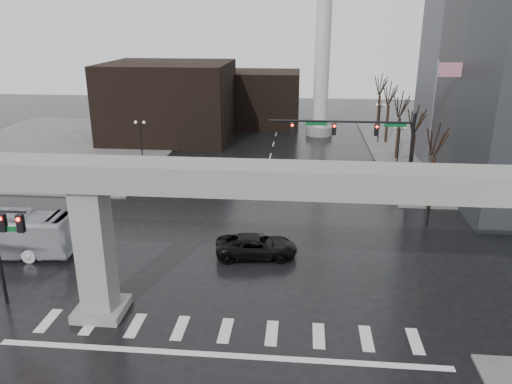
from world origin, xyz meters
TOP-DOWN VIEW (x-y plane):
  - ground at (0.00, 0.00)m, footprint 160.00×160.00m
  - sidewalk_ne at (26.00, 36.00)m, footprint 28.00×36.00m
  - sidewalk_nw at (-26.00, 36.00)m, footprint 28.00×36.00m
  - elevated_guideway at (1.26, 0.00)m, footprint 48.00×2.60m
  - building_far_left at (-14.00, 42.00)m, footprint 16.00×14.00m
  - building_far_mid at (-2.00, 52.00)m, footprint 10.00×10.00m
  - smokestack at (6.00, 46.00)m, footprint 3.60×3.60m
  - signal_mast_arm at (8.99, 18.80)m, footprint 12.12×0.43m
  - signal_left_pole at (-12.25, 0.50)m, footprint 2.30×0.30m
  - flagpole_assembly at (15.29, 22.00)m, footprint 2.06×0.12m
  - lamp_right_0 at (13.50, 14.00)m, footprint 1.22×0.32m
  - lamp_right_1 at (13.50, 28.00)m, footprint 1.22×0.32m
  - lamp_right_2 at (13.50, 42.00)m, footprint 1.22×0.32m
  - lamp_left_0 at (-13.50, 14.00)m, footprint 1.22×0.32m
  - lamp_left_1 at (-13.50, 28.00)m, footprint 1.22×0.32m
  - lamp_left_2 at (-13.50, 42.00)m, footprint 1.22×0.32m
  - tree_right_0 at (14.53, 18.02)m, footprint 1.09×1.58m
  - tree_right_1 at (14.53, 26.02)m, footprint 1.09×1.61m
  - tree_right_2 at (14.53, 34.02)m, footprint 1.10×1.63m
  - tree_right_3 at (14.53, 42.02)m, footprint 1.11×1.66m
  - tree_right_4 at (14.53, 50.02)m, footprint 1.12×1.69m
  - pickup_truck at (0.80, 7.67)m, footprint 5.75×3.17m

SIDE VIEW (x-z plane):
  - ground at x=0.00m, z-range 0.00..0.00m
  - sidewalk_ne at x=26.00m, z-range 0.00..0.15m
  - sidewalk_nw at x=-26.00m, z-range 0.00..0.15m
  - pickup_truck at x=0.80m, z-range 0.00..1.52m
  - tree_right_0 at x=14.53m, z-range -0.97..6.54m
  - tree_right_1 at x=14.53m, z-range -0.99..6.69m
  - tree_right_2 at x=14.53m, z-range -1.01..6.84m
  - tree_right_3 at x=14.53m, z-range -1.03..6.99m
  - tree_right_4 at x=14.53m, z-range -1.05..7.14m
  - lamp_right_0 at x=13.50m, z-range 0.92..6.03m
  - lamp_right_1 at x=13.50m, z-range 0.92..6.03m
  - lamp_right_2 at x=13.50m, z-range 0.92..6.03m
  - lamp_left_0 at x=-13.50m, z-range 0.92..6.03m
  - lamp_left_1 at x=-13.50m, z-range 0.92..6.03m
  - lamp_left_2 at x=-13.50m, z-range 0.92..6.03m
  - building_far_mid at x=-2.00m, z-range 0.00..8.00m
  - signal_left_pole at x=-12.25m, z-range 1.07..7.07m
  - building_far_left at x=-14.00m, z-range 0.00..10.00m
  - signal_mast_arm at x=8.99m, z-range 1.83..9.83m
  - elevated_guideway at x=1.26m, z-range 2.53..11.23m
  - flagpole_assembly at x=15.29m, z-range 1.53..13.53m
  - smokestack at x=6.00m, z-range -1.65..28.35m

